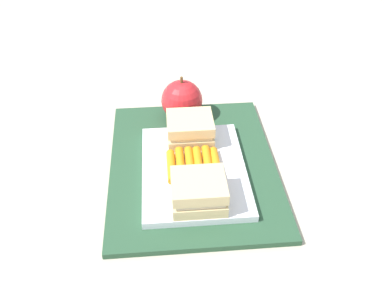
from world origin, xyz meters
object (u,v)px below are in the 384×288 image
Objects in this scene: food_tray at (194,170)px; apple at (182,100)px; carrot_sticks_bundle at (194,165)px; sandwich_half_right at (190,129)px; sandwich_half_left at (199,191)px.

food_tray is 2.56× the size of apple.
sandwich_half_right is at bearing 0.10° from carrot_sticks_bundle.
sandwich_half_left is at bearing 179.89° from carrot_sticks_bundle.
carrot_sticks_bundle reaches higher than food_tray.
carrot_sticks_bundle is 0.98× the size of apple.
sandwich_half_right is 0.08m from carrot_sticks_bundle.
sandwich_half_right is (0.16, 0.00, 0.00)m from sandwich_half_left.
sandwich_half_right reaches higher than food_tray.
sandwich_half_right is at bearing -174.16° from apple.
sandwich_half_right is 0.09m from apple.
apple is (0.08, 0.01, 0.01)m from sandwich_half_right.
sandwich_half_left and sandwich_half_right have the same top height.
apple reaches higher than food_tray.
sandwich_half_left reaches higher than carrot_sticks_bundle.
carrot_sticks_bundle is (0.08, -0.00, -0.02)m from sandwich_half_left.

